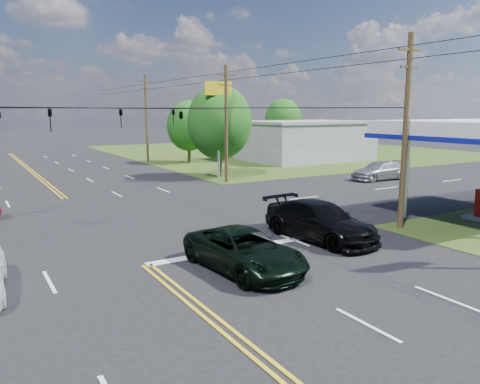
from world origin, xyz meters
TOP-DOWN VIEW (x-y plane):
  - ground at (0.00, 12.00)m, footprint 280.00×280.00m
  - grass_ne at (35.00, 44.00)m, footprint 46.00×48.00m
  - stop_bar at (5.00, 4.00)m, footprint 10.00×0.50m
  - retail_ne at (30.00, 32.00)m, footprint 14.00×10.00m
  - pole_se at (13.00, 3.00)m, footprint 1.60×0.28m
  - pole_ne at (13.00, 21.00)m, footprint 1.60×0.28m
  - pole_right_far at (13.00, 40.00)m, footprint 1.60×0.28m
  - span_wire_signals at (0.00, 12.00)m, footprint 26.00×18.00m
  - power_lines at (0.00, 10.00)m, footprint 26.04×100.00m
  - tree_right_a at (14.00, 24.00)m, footprint 5.70×5.70m
  - tree_right_b at (16.50, 36.00)m, footprint 4.94×4.94m
  - tree_far_r at (34.00, 42.00)m, footprint 5.32×5.32m
  - pickup_dkgreen at (2.95, 1.62)m, footprint 2.92×5.64m
  - suv_black at (8.16, 3.50)m, footprint 2.95×6.16m
  - sedan_far at (25.06, 15.53)m, footprint 5.53×2.45m
  - polesign_ne at (13.00, 22.36)m, footprint 2.28×0.79m

SIDE VIEW (x-z plane):
  - ground at x=0.00m, z-range 0.00..0.00m
  - grass_ne at x=35.00m, z-range -0.01..0.01m
  - stop_bar at x=5.00m, z-range -0.01..0.01m
  - pickup_dkgreen at x=2.95m, z-range 0.00..1.52m
  - sedan_far at x=25.06m, z-range 0.00..1.58m
  - suv_black at x=8.16m, z-range 0.00..1.73m
  - retail_ne at x=30.00m, z-range 0.00..4.40m
  - tree_right_b at x=16.50m, z-range 0.68..7.76m
  - tree_far_r at x=34.00m, z-range 0.73..8.36m
  - tree_right_a at x=14.00m, z-range 0.78..8.96m
  - pole_se at x=13.00m, z-range 0.17..9.67m
  - pole_ne at x=13.00m, z-range 0.17..9.67m
  - pole_right_far at x=13.00m, z-range 0.17..10.17m
  - span_wire_signals at x=0.00m, z-range 5.43..6.56m
  - polesign_ne at x=13.00m, z-range 2.35..10.66m
  - power_lines at x=0.00m, z-range 8.28..8.92m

